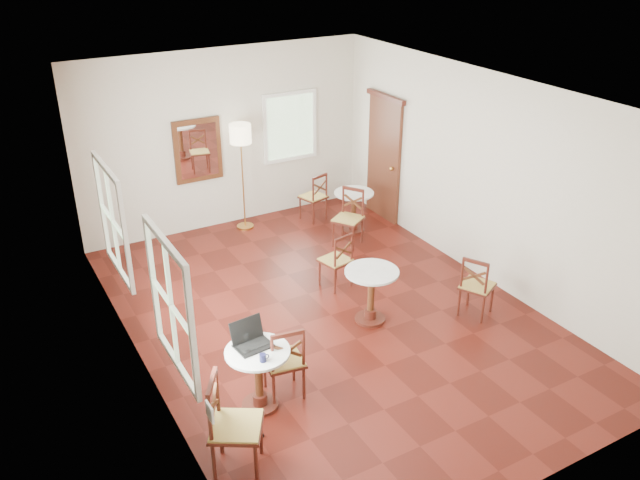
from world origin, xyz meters
The scene contains 17 objects.
ground centered at (0.00, 0.00, 0.00)m, with size 7.00×7.00×0.00m, color #4F140D.
room_shell centered at (-0.06, 0.27, 1.89)m, with size 5.02×7.02×3.01m.
cafe_table_near centered at (-1.61, -1.20, 0.46)m, with size 0.70×0.70×0.74m.
cafe_table_mid centered at (0.39, -0.36, 0.46)m, with size 0.71×0.71×0.75m.
cafe_table_back centered at (1.68, 2.12, 0.43)m, with size 0.66×0.66×0.70m.
chair_near_a centered at (-1.28, -1.16, 0.46)m, with size 0.48×0.48×0.92m.
chair_near_b centered at (-2.19, -1.91, 0.52)m, with size 0.67×0.67×1.05m.
chair_mid_a centered at (0.46, 0.63, 0.43)m, with size 0.47×0.47×0.85m.
chair_mid_b centered at (1.69, -0.93, 0.44)m, with size 0.55×0.55×0.88m.
chair_back_a centered at (1.33, 2.86, 0.43)m, with size 0.49×0.49×0.86m.
chair_back_b centered at (1.34, 1.72, 0.46)m, with size 0.59×0.59×0.93m.
floor_lamp centered at (0.13, 3.15, 1.55)m, with size 0.35×0.35×1.83m.
laptop centered at (-1.62, -1.06, 0.80)m, with size 0.41×0.35×0.27m.
mouse centered at (-1.72, -1.20, 0.75)m, with size 0.09×0.06×0.04m, color black.
navy_mug centered at (-1.63, -1.40, 0.78)m, with size 0.11×0.07×0.08m.
water_glass centered at (-1.65, -1.00, 0.79)m, with size 0.06×0.06×0.11m, color white.
power_adapter centered at (-1.83, -1.64, 0.02)m, with size 0.11×0.06×0.04m, color black.
Camera 1 is at (-3.87, -6.51, 4.85)m, focal length 37.21 mm.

